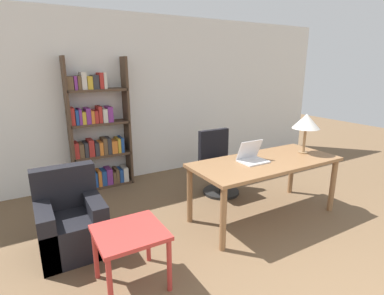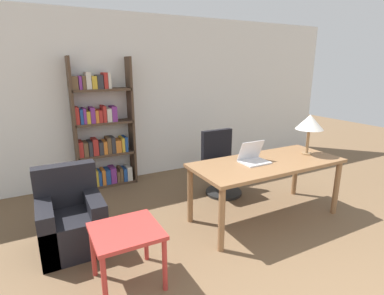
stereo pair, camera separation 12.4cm
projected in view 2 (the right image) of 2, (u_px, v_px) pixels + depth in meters
wall_back at (144, 99)px, 5.08m from camera, size 8.00×0.06×2.70m
desk at (267, 168)px, 3.70m from camera, size 1.90×0.82×0.76m
laptop at (253, 158)px, 3.63m from camera, size 0.33×0.26×0.26m
table_lamp at (310, 123)px, 3.87m from camera, size 0.35×0.35×0.53m
office_chair at (222, 165)px, 4.53m from camera, size 0.55×0.55×0.95m
side_table_blue at (126, 238)px, 2.59m from camera, size 0.58×0.55×0.53m
armchair at (71, 222)px, 3.19m from camera, size 0.64×0.68×0.86m
bookshelf at (102, 135)px, 4.69m from camera, size 0.91×0.28×2.03m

